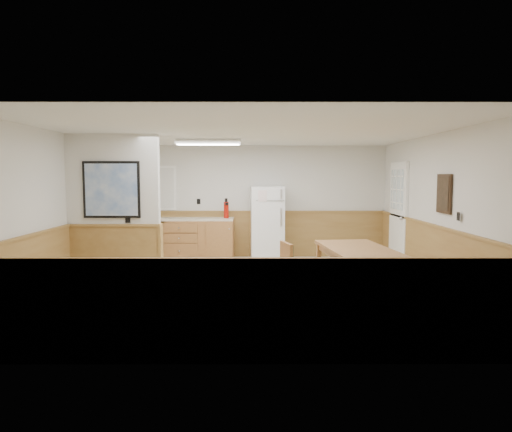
{
  "coord_description": "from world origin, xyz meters",
  "views": [
    {
      "loc": [
        0.07,
        -7.28,
        1.82
      ],
      "look_at": [
        0.09,
        0.4,
        1.15
      ],
      "focal_mm": 32.0,
      "sensor_mm": 36.0,
      "label": 1
    }
  ],
  "objects_px": {
    "dining_table": "(358,254)",
    "soap_bottle": "(150,213)",
    "fire_extinguisher": "(226,209)",
    "dining_chair": "(293,266)",
    "refrigerator": "(267,223)",
    "dining_bench": "(432,274)"
  },
  "relations": [
    {
      "from": "dining_table",
      "to": "soap_bottle",
      "type": "bearing_deg",
      "value": 134.11
    },
    {
      "from": "fire_extinguisher",
      "to": "dining_table",
      "type": "bearing_deg",
      "value": -44.27
    },
    {
      "from": "dining_chair",
      "to": "dining_table",
      "type": "bearing_deg",
      "value": -9.62
    },
    {
      "from": "refrigerator",
      "to": "soap_bottle",
      "type": "bearing_deg",
      "value": 177.49
    },
    {
      "from": "dining_table",
      "to": "soap_bottle",
      "type": "xyz_separation_m",
      "value": [
        -3.83,
        3.19,
        0.36
      ]
    },
    {
      "from": "dining_table",
      "to": "soap_bottle",
      "type": "distance_m",
      "value": 5.0
    },
    {
      "from": "dining_bench",
      "to": "fire_extinguisher",
      "type": "relative_size",
      "value": 3.71
    },
    {
      "from": "dining_chair",
      "to": "soap_bottle",
      "type": "xyz_separation_m",
      "value": [
        -2.85,
        3.29,
        0.53
      ]
    },
    {
      "from": "dining_table",
      "to": "soap_bottle",
      "type": "height_order",
      "value": "soap_bottle"
    },
    {
      "from": "refrigerator",
      "to": "dining_chair",
      "type": "height_order",
      "value": "refrigerator"
    },
    {
      "from": "fire_extinguisher",
      "to": "soap_bottle",
      "type": "xyz_separation_m",
      "value": [
        -1.65,
        -0.05,
        -0.07
      ]
    },
    {
      "from": "dining_table",
      "to": "fire_extinguisher",
      "type": "relative_size",
      "value": 4.36
    },
    {
      "from": "soap_bottle",
      "to": "dining_bench",
      "type": "bearing_deg",
      "value": -32.6
    },
    {
      "from": "dining_bench",
      "to": "soap_bottle",
      "type": "height_order",
      "value": "soap_bottle"
    },
    {
      "from": "refrigerator",
      "to": "dining_table",
      "type": "bearing_deg",
      "value": -70.29
    },
    {
      "from": "soap_bottle",
      "to": "dining_table",
      "type": "bearing_deg",
      "value": -39.78
    },
    {
      "from": "refrigerator",
      "to": "fire_extinguisher",
      "type": "bearing_deg",
      "value": 173.75
    },
    {
      "from": "refrigerator",
      "to": "dining_chair",
      "type": "distance_m",
      "value": 3.3
    },
    {
      "from": "dining_table",
      "to": "dining_chair",
      "type": "distance_m",
      "value": 1.0
    },
    {
      "from": "dining_bench",
      "to": "dining_chair",
      "type": "xyz_separation_m",
      "value": [
        -2.1,
        -0.12,
        0.15
      ]
    },
    {
      "from": "dining_chair",
      "to": "fire_extinguisher",
      "type": "distance_m",
      "value": 3.6
    },
    {
      "from": "dining_bench",
      "to": "dining_chair",
      "type": "distance_m",
      "value": 2.11
    }
  ]
}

